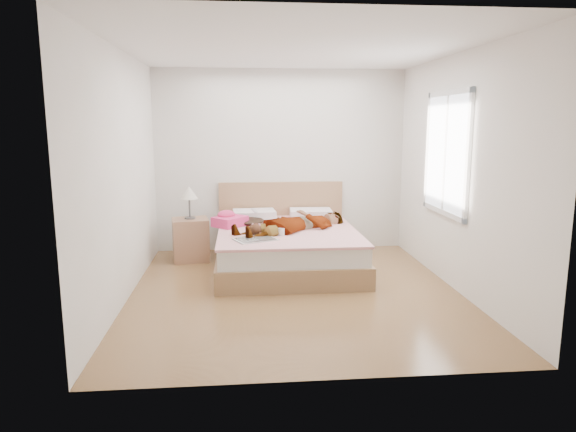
% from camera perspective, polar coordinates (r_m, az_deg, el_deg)
% --- Properties ---
extents(ground, '(4.00, 4.00, 0.00)m').
position_cam_1_polar(ground, '(5.76, 0.79, -8.40)').
color(ground, '#57351B').
rests_on(ground, ground).
extents(woman, '(1.73, 1.42, 0.23)m').
position_cam_1_polar(woman, '(6.52, 0.73, -0.49)').
color(woman, white).
rests_on(woman, bed).
extents(hair, '(0.43, 0.51, 0.07)m').
position_cam_1_polar(hair, '(6.94, -4.34, -0.50)').
color(hair, black).
rests_on(hair, bed).
extents(phone, '(0.09, 0.10, 0.05)m').
position_cam_1_polar(phone, '(6.87, -3.77, 0.64)').
color(phone, silver).
rests_on(phone, bed).
extents(room_shell, '(4.00, 4.00, 4.00)m').
position_cam_1_polar(room_shell, '(6.20, 17.18, 6.65)').
color(room_shell, white).
rests_on(room_shell, ground).
extents(bed, '(1.80, 2.08, 1.00)m').
position_cam_1_polar(bed, '(6.67, -0.15, -3.30)').
color(bed, brown).
rests_on(bed, ground).
extents(towel, '(0.50, 0.51, 0.21)m').
position_cam_1_polar(towel, '(6.76, -6.56, -0.42)').
color(towel, '#F9436D').
rests_on(towel, bed).
extents(magazine, '(0.55, 0.47, 0.03)m').
position_cam_1_polar(magazine, '(5.96, -3.64, -2.58)').
color(magazine, silver).
rests_on(magazine, bed).
extents(coffee_mug, '(0.12, 0.10, 0.09)m').
position_cam_1_polar(coffee_mug, '(6.17, -0.72, -1.76)').
color(coffee_mug, white).
rests_on(coffee_mug, bed).
extents(plush_toy, '(0.18, 0.26, 0.14)m').
position_cam_1_polar(plush_toy, '(6.20, -3.66, -1.47)').
color(plush_toy, '#311A0D').
rests_on(plush_toy, bed).
extents(nightstand, '(0.53, 0.49, 1.01)m').
position_cam_1_polar(nightstand, '(7.07, -10.77, -2.21)').
color(nightstand, brown).
rests_on(nightstand, ground).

